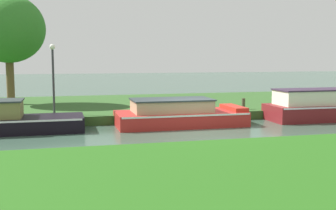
# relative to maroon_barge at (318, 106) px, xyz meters

# --- Properties ---
(ground_plane) EXTENTS (120.00, 120.00, 0.00)m
(ground_plane) POSITION_rel_maroon_barge_xyz_m (-6.24, -1.20, -0.63)
(ground_plane) COLOR #395545
(riverbank_far) EXTENTS (72.00, 10.00, 0.40)m
(riverbank_far) POSITION_rel_maroon_barge_xyz_m (-6.24, 5.80, -0.43)
(riverbank_far) COLOR #2D5422
(riverbank_far) RESTS_ON ground_plane
(maroon_barge) EXTENTS (4.93, 2.02, 1.45)m
(maroon_barge) POSITION_rel_maroon_barge_xyz_m (0.00, 0.00, 0.00)
(maroon_barge) COLOR maroon
(maroon_barge) RESTS_ON ground_plane
(red_cruiser) EXTENTS (5.48, 2.31, 1.16)m
(red_cruiser) POSITION_rel_maroon_barge_xyz_m (-6.74, 0.00, -0.14)
(red_cruiser) COLOR #AF2420
(red_cruiser) RESTS_ON ground_plane
(willow_tree_left) EXTENTS (3.86, 3.74, 5.82)m
(willow_tree_left) POSITION_rel_maroon_barge_xyz_m (-14.25, 6.69, 3.76)
(willow_tree_left) COLOR brown
(willow_tree_left) RESTS_ON riverbank_far
(lamp_post) EXTENTS (0.24, 0.24, 3.09)m
(lamp_post) POSITION_rel_maroon_barge_xyz_m (-11.92, 2.10, 1.70)
(lamp_post) COLOR #333338
(lamp_post) RESTS_ON riverbank_far
(mooring_post_near) EXTENTS (0.17, 0.17, 0.54)m
(mooring_post_near) POSITION_rel_maroon_barge_xyz_m (-3.06, 1.55, 0.04)
(mooring_post_near) COLOR #42412B
(mooring_post_near) RESTS_ON riverbank_far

